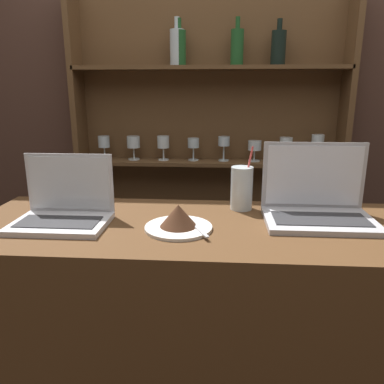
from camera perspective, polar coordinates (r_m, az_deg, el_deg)
name	(u,v)px	position (r m, az deg, el deg)	size (l,w,h in m)	color
bar_counter	(213,363)	(1.48, 3.20, -24.53)	(1.61, 0.55, 1.06)	#4C3019
back_wall	(218,113)	(2.16, 3.99, 11.85)	(7.00, 0.06, 2.70)	#4C3328
back_shelf	(209,169)	(2.12, 2.57, 3.48)	(1.45, 0.18, 1.99)	brown
laptop_near	(64,208)	(1.28, -18.95, -2.38)	(0.30, 0.21, 0.22)	silver
laptop_far	(317,204)	(1.31, 18.52, -1.68)	(0.35, 0.24, 0.25)	#ADADB2
cake_plate	(179,219)	(1.16, -2.07, -4.20)	(0.21, 0.21, 0.08)	silver
water_glass	(242,188)	(1.36, 7.58, 0.59)	(0.08, 0.08, 0.23)	silver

